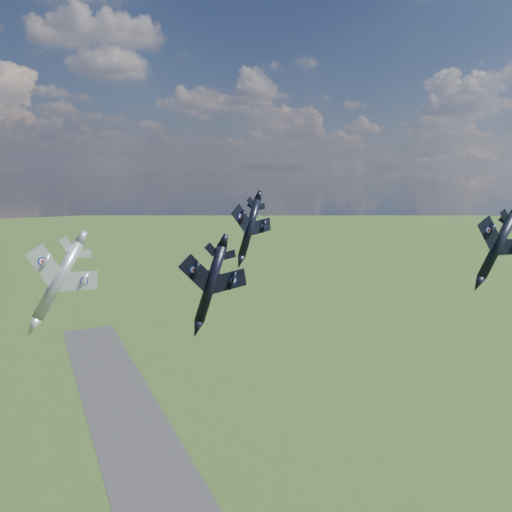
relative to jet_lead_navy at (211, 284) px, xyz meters
name	(u,v)px	position (x,y,z in m)	size (l,w,h in m)	color
jet_lead_navy	(211,284)	(0.00, 0.00, 0.00)	(10.14, 14.14, 2.92)	black
jet_right_navy	(497,246)	(34.17, -15.13, 4.83)	(9.08, 12.67, 2.62)	black
jet_high_navy	(250,228)	(17.14, 25.30, 3.69)	(11.00, 15.33, 3.17)	black
jet_left_silver	(58,280)	(-18.12, 4.90, 1.21)	(10.30, 14.36, 2.97)	#9EA0A8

